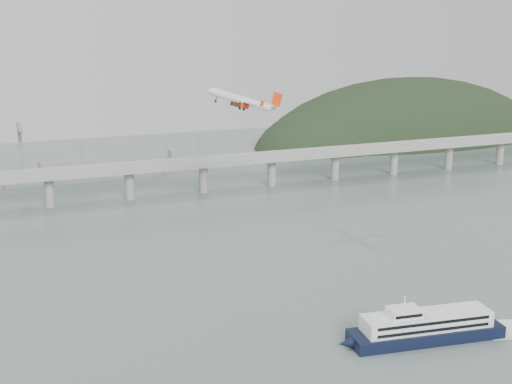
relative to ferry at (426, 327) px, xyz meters
name	(u,v)px	position (x,y,z in m)	size (l,w,h in m)	color
ground	(307,310)	(-28.62, 39.76, -4.83)	(900.00, 900.00, 0.00)	slate
bridge	(172,169)	(-29.77, 239.76, 12.82)	(800.00, 22.00, 23.90)	gray
headland	(418,157)	(256.56, 371.51, -24.17)	(365.00, 155.00, 156.00)	black
ferry	(426,327)	(0.00, 0.00, 0.00)	(94.33, 24.87, 17.81)	black
airliner	(244,101)	(-16.06, 143.10, 67.49)	(43.63, 39.34, 16.30)	silver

